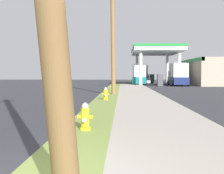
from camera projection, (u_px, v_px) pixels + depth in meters
fire_hydrant_nearest at (85, 118)px, 7.80m from camera, size 0.42×0.38×0.74m
fire_hydrant_second at (106, 94)px, 16.92m from camera, size 0.42×0.38×0.74m
fire_hydrant_third at (112, 87)px, 27.10m from camera, size 0.42×0.37×0.74m
utility_pole_midground at (113, 26)px, 21.54m from camera, size 1.22×0.89×10.03m
gas_station_canopy at (198, 68)px, 44.13m from camera, size 14.60×14.11×5.68m
car_silver_by_near_pump at (144, 80)px, 47.93m from camera, size 1.97×4.51×1.57m
truck_navy_at_forecourt at (178, 75)px, 40.61m from camera, size 2.27×6.45×3.11m
truck_black_on_apron at (140, 75)px, 51.47m from camera, size 2.41×6.49×3.11m
truck_teal_at_far_bay at (139, 75)px, 44.29m from camera, size 2.54×6.53×3.11m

